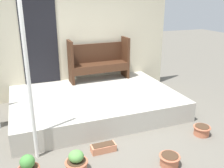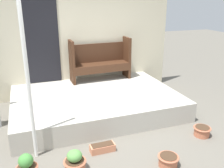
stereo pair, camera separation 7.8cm
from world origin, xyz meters
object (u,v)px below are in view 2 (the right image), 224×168
planter_box_rect (102,148)px  flower_pot_far_right (202,131)px  bench (100,59)px  flower_pot_right (168,160)px  support_post (28,85)px  flower_pot_middle (75,162)px

planter_box_rect → flower_pot_far_right: bearing=-4.7°
bench → flower_pot_right: size_ratio=4.68×
bench → flower_pot_far_right: size_ratio=4.76×
support_post → flower_pot_middle: (0.49, -0.54, -1.01)m
flower_pot_right → flower_pot_far_right: flower_pot_far_right is taller
flower_pot_middle → flower_pot_right: size_ratio=1.06×
support_post → planter_box_rect: size_ratio=5.87×
flower_pot_right → planter_box_rect: bearing=139.5°
bench → planter_box_rect: bench is taller
flower_pot_far_right → flower_pot_right: bearing=-152.6°
flower_pot_far_right → bench: bearing=113.4°
flower_pot_middle → planter_box_rect: size_ratio=0.83×
flower_pot_right → flower_pot_far_right: (1.01, 0.52, 0.00)m
flower_pot_middle → planter_box_rect: flower_pot_middle is taller
planter_box_rect → support_post: bearing=167.3°
flower_pot_middle → support_post: bearing=132.0°
flower_pot_right → flower_pot_far_right: size_ratio=1.02×
flower_pot_right → bench: bearing=91.5°
bench → flower_pot_far_right: 2.85m
bench → flower_pot_far_right: bearing=-67.7°
support_post → flower_pot_far_right: (2.78, -0.37, -1.06)m
bench → flower_pot_right: bearing=-89.6°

